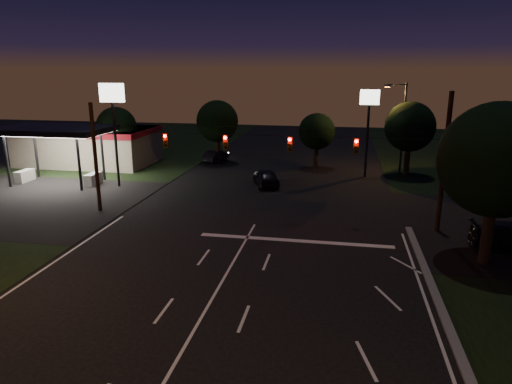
% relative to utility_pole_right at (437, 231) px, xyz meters
% --- Properties ---
extents(ground, '(140.00, 140.00, 0.00)m').
position_rel_utility_pole_right_xyz_m(ground, '(-12.00, -15.00, 0.00)').
color(ground, black).
rests_on(ground, ground).
extents(cross_street_left, '(20.00, 16.00, 0.02)m').
position_rel_utility_pole_right_xyz_m(cross_street_left, '(-32.00, 1.00, 0.00)').
color(cross_street_left, black).
rests_on(cross_street_left, ground).
extents(stop_bar, '(12.00, 0.50, 0.01)m').
position_rel_utility_pole_right_xyz_m(stop_bar, '(-9.00, -3.50, 0.01)').
color(stop_bar, silver).
rests_on(stop_bar, ground).
extents(utility_pole_right, '(0.30, 0.30, 9.00)m').
position_rel_utility_pole_right_xyz_m(utility_pole_right, '(0.00, 0.00, 0.00)').
color(utility_pole_right, black).
rests_on(utility_pole_right, ground).
extents(utility_pole_left, '(0.28, 0.28, 8.00)m').
position_rel_utility_pole_right_xyz_m(utility_pole_left, '(-24.00, 0.00, 0.00)').
color(utility_pole_left, black).
rests_on(utility_pole_left, ground).
extents(signal_span, '(24.00, 0.40, 1.56)m').
position_rel_utility_pole_right_xyz_m(signal_span, '(-12.00, -0.04, 5.50)').
color(signal_span, black).
rests_on(signal_span, ground).
extents(gas_station, '(14.20, 16.10, 5.25)m').
position_rel_utility_pole_right_xyz_m(gas_station, '(-33.86, 15.39, 2.38)').
color(gas_station, gray).
rests_on(gas_station, ground).
extents(pole_sign_left_near, '(2.20, 0.30, 9.10)m').
position_rel_utility_pole_right_xyz_m(pole_sign_left_near, '(-26.00, 7.00, 6.98)').
color(pole_sign_left_near, black).
rests_on(pole_sign_left_near, ground).
extents(pole_sign_right, '(1.80, 0.30, 8.40)m').
position_rel_utility_pole_right_xyz_m(pole_sign_right, '(-4.00, 15.00, 6.24)').
color(pole_sign_right, black).
rests_on(pole_sign_right, ground).
extents(street_light_right_far, '(2.20, 0.35, 9.00)m').
position_rel_utility_pole_right_xyz_m(street_light_right_far, '(-0.76, 17.00, 5.24)').
color(street_light_right_far, black).
rests_on(street_light_right_far, ground).
extents(tree_right_near, '(6.00, 6.00, 8.76)m').
position_rel_utility_pole_right_xyz_m(tree_right_near, '(1.53, -4.83, 5.68)').
color(tree_right_near, black).
rests_on(tree_right_near, ground).
extents(tree_far_a, '(4.20, 4.20, 6.42)m').
position_rel_utility_pole_right_xyz_m(tree_far_a, '(-29.98, 15.12, 4.26)').
color(tree_far_a, black).
rests_on(tree_far_a, ground).
extents(tree_far_b, '(4.60, 4.60, 6.98)m').
position_rel_utility_pole_right_xyz_m(tree_far_b, '(-19.98, 19.13, 4.61)').
color(tree_far_b, black).
rests_on(tree_far_b, ground).
extents(tree_far_c, '(3.80, 3.80, 5.86)m').
position_rel_utility_pole_right_xyz_m(tree_far_c, '(-8.98, 18.10, 3.90)').
color(tree_far_c, black).
rests_on(tree_far_c, ground).
extents(tree_far_d, '(4.80, 4.80, 7.30)m').
position_rel_utility_pole_right_xyz_m(tree_far_d, '(0.02, 16.13, 4.83)').
color(tree_far_d, black).
rests_on(tree_far_d, ground).
extents(tree_far_e, '(4.00, 4.00, 6.18)m').
position_rel_utility_pole_right_xyz_m(tree_far_e, '(8.02, 14.11, 4.11)').
color(tree_far_e, black).
rests_on(tree_far_e, ground).
extents(car_oncoming_a, '(3.31, 4.98, 1.57)m').
position_rel_utility_pole_right_xyz_m(car_oncoming_a, '(-13.00, 9.80, 0.79)').
color(car_oncoming_a, black).
rests_on(car_oncoming_a, ground).
extents(car_oncoming_b, '(2.23, 4.29, 1.34)m').
position_rel_utility_pole_right_xyz_m(car_oncoming_b, '(-20.46, 19.67, 0.67)').
color(car_oncoming_b, black).
rests_on(car_oncoming_b, ground).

